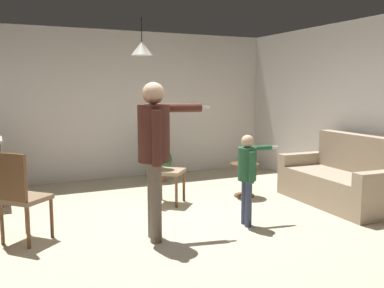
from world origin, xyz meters
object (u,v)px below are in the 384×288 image
couch_floral (341,181)px  person_adult (155,143)px  side_table_by_couch (244,176)px  dining_chair_near_wall (21,194)px  potted_plant_corner (159,159)px  spare_remote_on_table (244,162)px  dining_chair_centre_back (163,166)px  person_child (248,170)px

couch_floral → person_adult: (-2.93, -0.27, 0.74)m
side_table_by_couch → dining_chair_near_wall: 3.31m
side_table_by_couch → person_adult: (-1.88, -1.19, 0.75)m
couch_floral → potted_plant_corner: 3.13m
side_table_by_couch → spare_remote_on_table: (-0.02, -0.01, 0.21)m
dining_chair_centre_back → potted_plant_corner: dining_chair_centre_back is taller
dining_chair_near_wall → spare_remote_on_table: 3.28m
person_child → spare_remote_on_table: person_child is taller
person_child → dining_chair_centre_back: 1.49m
person_child → person_adult: bearing=-81.5°
spare_remote_on_table → side_table_by_couch: bearing=26.5°
couch_floral → spare_remote_on_table: 1.43m
dining_chair_near_wall → dining_chair_centre_back: (1.96, 0.87, 0.00)m
couch_floral → person_child: size_ratio=1.65×
person_adult → dining_chair_centre_back: (0.61, 1.36, -0.53)m
dining_chair_near_wall → dining_chair_centre_back: 2.14m
person_child → dining_chair_near_wall: (-2.53, 0.50, -0.15)m
person_child → dining_chair_near_wall: 2.58m
couch_floral → person_child: bearing=101.3°
couch_floral → person_adult: bearing=97.6°
side_table_by_couch → potted_plant_corner: 1.78m
potted_plant_corner → spare_remote_on_table: 1.78m
person_adult → dining_chair_near_wall: 1.53m
couch_floral → person_adult: 3.04m
dining_chair_near_wall → potted_plant_corner: dining_chair_near_wall is taller
dining_chair_near_wall → potted_plant_corner: 3.33m
side_table_by_couch → potted_plant_corner: size_ratio=0.72×
side_table_by_couch → potted_plant_corner: bearing=117.1°
couch_floral → spare_remote_on_table: (-1.08, 0.92, 0.21)m
person_adult → dining_chair_near_wall: (-1.35, 0.49, -0.53)m
side_table_by_couch → person_child: 1.44m
person_adult → person_child: size_ratio=1.56×
person_child → dining_chair_near_wall: bearing=-92.3°
potted_plant_corner → spare_remote_on_table: bearing=-63.7°
couch_floral → potted_plant_corner: couch_floral is taller
person_adult → potted_plant_corner: size_ratio=2.41×
person_child → dining_chair_centre_back: person_child is taller
dining_chair_centre_back → potted_plant_corner: (0.46, 1.42, -0.15)m
dining_chair_centre_back → person_adult: bearing=16.4°
dining_chair_centre_back → potted_plant_corner: bearing=-157.4°
side_table_by_couch → spare_remote_on_table: 0.21m
couch_floral → dining_chair_near_wall: 4.30m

